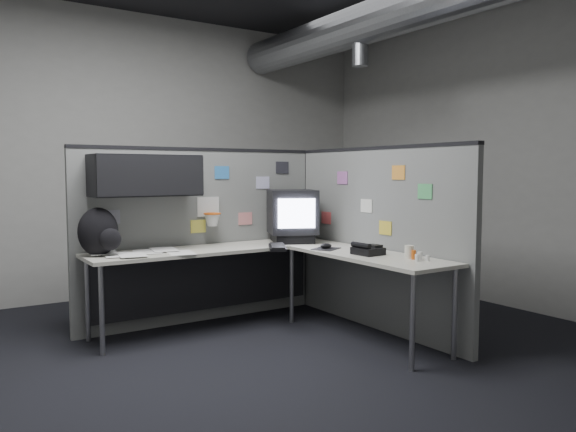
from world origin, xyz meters
TOP-DOWN VIEW (x-y plane):
  - room at (0.56, 0.00)m, footprint 5.62×5.62m
  - partition_back at (-0.25, 1.23)m, footprint 2.44×0.42m
  - partition_right at (1.10, 0.22)m, footprint 0.07×2.23m
  - desk at (0.15, 0.70)m, footprint 2.31×2.11m
  - monitor at (0.69, 0.95)m, footprint 0.58×0.58m
  - keyboard at (0.31, 0.61)m, footprint 0.32×0.42m
  - mouse at (0.66, 0.36)m, footprint 0.29×0.28m
  - phone at (0.74, -0.09)m, footprint 0.21×0.23m
  - bottles at (0.87, -0.53)m, footprint 0.12×0.16m
  - cup at (0.89, -0.41)m, footprint 0.09×0.09m
  - papers at (-0.79, 0.97)m, footprint 0.82×0.59m
  - backpack at (-1.11, 1.03)m, footprint 0.35×0.32m

SIDE VIEW (x-z plane):
  - desk at x=0.15m, z-range 0.25..0.98m
  - papers at x=-0.79m, z-range 0.73..0.75m
  - keyboard at x=0.31m, z-range 0.73..0.76m
  - mouse at x=0.66m, z-range 0.72..0.77m
  - bottles at x=0.87m, z-range 0.72..0.80m
  - phone at x=0.74m, z-range 0.72..0.82m
  - cup at x=0.89m, z-range 0.73..0.83m
  - partition_right at x=1.10m, z-range 0.00..1.63m
  - backpack at x=-1.11m, z-range 0.72..1.12m
  - monitor at x=0.69m, z-range 0.74..1.24m
  - partition_back at x=-0.25m, z-range 0.18..1.81m
  - room at x=0.56m, z-range 0.49..3.71m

